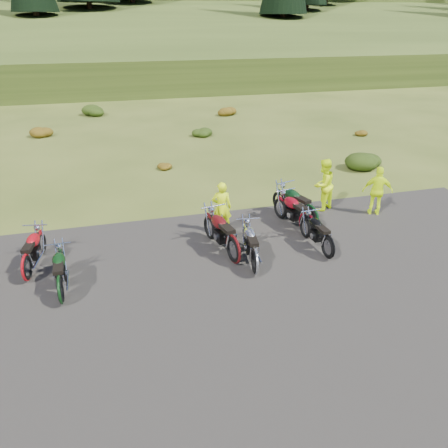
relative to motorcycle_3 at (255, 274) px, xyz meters
name	(u,v)px	position (x,y,z in m)	size (l,w,h in m)	color
ground	(227,276)	(-0.72, 0.11, 0.00)	(300.00, 300.00, 0.00)	#384416
gravel_pad	(251,323)	(-0.72, -1.89, 0.00)	(20.00, 12.00, 0.04)	black
hill_slope	(122,70)	(-0.72, 50.11, 0.00)	(300.00, 46.00, 3.00)	#303F15
hill_plateau	(108,44)	(-0.72, 110.11, 0.00)	(300.00, 90.00, 9.17)	#303F15
shrub_2	(40,131)	(-6.92, 16.71, 0.38)	(1.30, 1.30, 0.77)	#62360C
shrub_3	(94,109)	(-4.02, 22.01, 0.46)	(1.56, 1.56, 0.92)	black
shrub_4	(163,165)	(-1.12, 9.31, 0.23)	(0.77, 0.77, 0.45)	#62360C
shrub_5	(201,131)	(1.78, 14.61, 0.31)	(1.03, 1.03, 0.61)	black
shrub_6	(226,110)	(4.68, 19.91, 0.38)	(1.30, 1.30, 0.77)	#62360C
shrub_7	(365,158)	(7.58, 7.21, 0.46)	(1.56, 1.56, 0.92)	black
shrub_8	(359,131)	(10.48, 12.51, 0.23)	(0.77, 0.77, 0.45)	#62360C
motorcycle_1	(30,280)	(-5.69, 1.23, 0.00)	(2.01, 0.67, 1.05)	#A00B13
motorcycle_2	(63,303)	(-4.80, -0.03, 0.00)	(1.97, 0.66, 1.03)	black
motorcycle_3	(255,274)	(0.00, 0.00, 0.00)	(2.08, 0.69, 1.09)	#A2A2A6
motorcycle_4	(233,263)	(-0.39, 0.69, 0.00)	(2.32, 0.77, 1.22)	#4B0C0E
motorcycle_5	(327,258)	(2.22, 0.26, 0.00)	(1.95, 0.65, 1.02)	black
motorcycle_6	(306,237)	(2.22, 1.64, 0.00)	(2.17, 0.72, 1.14)	maroon
motorcycle_7	(309,229)	(2.53, 2.11, 0.00)	(2.29, 0.76, 1.20)	black
person_middle	(222,208)	(-0.21, 2.60, 0.82)	(0.60, 0.39, 1.64)	#CEED0C
person_right_a	(323,186)	(3.60, 3.41, 0.90)	(0.88, 0.68, 1.81)	#CEED0C
person_right_b	(377,192)	(5.18, 2.58, 0.83)	(0.98, 0.41, 1.67)	#CEED0C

